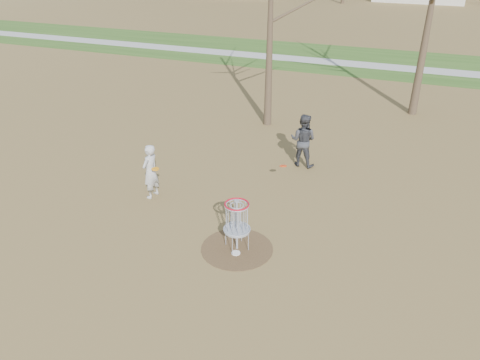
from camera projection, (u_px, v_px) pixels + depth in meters
name	position (u px, v px, depth m)	size (l,w,h in m)	color
ground	(237.00, 249.00, 11.62)	(160.00, 160.00, 0.00)	brown
green_band	(361.00, 61.00, 28.96)	(160.00, 8.00, 0.01)	#2D5119
footpath	(359.00, 64.00, 28.13)	(160.00, 1.50, 0.01)	#9E9E99
dirt_circle	(237.00, 248.00, 11.62)	(1.80, 1.80, 0.01)	#47331E
player_standing	(150.00, 171.00, 13.57)	(0.60, 0.40, 1.66)	#B7B7B7
player_throwing	(303.00, 140.00, 15.44)	(0.88, 0.68, 1.80)	#36373B
disc_grounded	(236.00, 253.00, 11.43)	(0.22, 0.22, 0.02)	white
discs_in_play	(224.00, 167.00, 13.71)	(3.36, 2.40, 0.39)	#F7370D
disc_golf_basket	(237.00, 217.00, 11.20)	(0.64, 0.64, 1.35)	#9EA3AD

